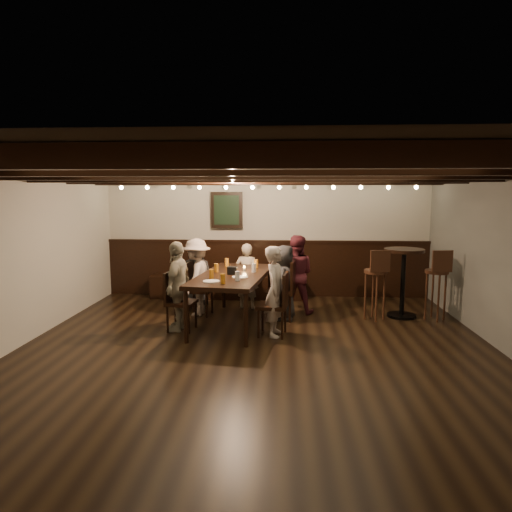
# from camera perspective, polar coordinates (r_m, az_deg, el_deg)

# --- Properties ---
(room) EXTENTS (7.00, 7.00, 7.00)m
(room) POSITION_cam_1_polar(r_m,az_deg,el_deg) (8.00, -1.02, 0.60)
(room) COLOR black
(room) RESTS_ON ground
(dining_table) EXTENTS (1.25, 2.29, 0.82)m
(dining_table) POSITION_cam_1_polar(r_m,az_deg,el_deg) (7.23, -2.90, -2.76)
(dining_table) COLOR black
(dining_table) RESTS_ON floor
(chair_left_near) EXTENTS (0.47, 0.47, 0.91)m
(chair_left_near) POSITION_cam_1_polar(r_m,az_deg,el_deg) (7.94, -7.17, -5.33)
(chair_left_near) COLOR black
(chair_left_near) RESTS_ON floor
(chair_left_far) EXTENTS (0.46, 0.46, 0.90)m
(chair_left_far) POSITION_cam_1_polar(r_m,az_deg,el_deg) (7.12, -9.41, -6.95)
(chair_left_far) COLOR black
(chair_left_far) RESTS_ON floor
(chair_right_near) EXTENTS (0.50, 0.50, 0.98)m
(chair_right_near) POSITION_cam_1_polar(r_m,az_deg,el_deg) (7.63, 3.22, -5.68)
(chair_right_near) COLOR black
(chair_right_near) RESTS_ON floor
(chair_right_far) EXTENTS (0.48, 0.48, 0.94)m
(chair_right_far) POSITION_cam_1_polar(r_m,az_deg,el_deg) (6.77, 2.20, -7.55)
(chair_right_far) COLOR black
(chair_right_far) RESTS_ON floor
(person_bench_left) EXTENTS (0.65, 0.46, 1.23)m
(person_bench_left) POSITION_cam_1_polar(r_m,az_deg,el_deg) (8.35, -7.44, -2.34)
(person_bench_left) COLOR black
(person_bench_left) RESTS_ON floor
(person_bench_centre) EXTENTS (0.47, 0.34, 1.19)m
(person_bench_centre) POSITION_cam_1_polar(r_m,az_deg,el_deg) (8.26, -1.17, -2.51)
(person_bench_centre) COLOR gray
(person_bench_centre) RESTS_ON floor
(person_bench_right) EXTENTS (0.73, 0.60, 1.37)m
(person_bench_right) POSITION_cam_1_polar(r_m,az_deg,el_deg) (7.97, 4.95, -2.29)
(person_bench_right) COLOR maroon
(person_bench_right) RESTS_ON floor
(person_left_near) EXTENTS (0.60, 0.91, 1.32)m
(person_left_near) POSITION_cam_1_polar(r_m,az_deg,el_deg) (7.88, -7.43, -2.61)
(person_left_near) COLOR #A6958D
(person_left_near) RESTS_ON floor
(person_left_far) EXTENTS (0.43, 0.84, 1.37)m
(person_left_far) POSITION_cam_1_polar(r_m,az_deg,el_deg) (7.04, -9.72, -3.72)
(person_left_far) COLOR gray
(person_left_far) RESTS_ON floor
(person_right_near) EXTENTS (0.47, 0.65, 1.24)m
(person_right_near) POSITION_cam_1_polar(r_m,az_deg,el_deg) (7.56, 3.46, -3.31)
(person_right_near) COLOR #28272A
(person_right_near) RESTS_ON floor
(person_right_far) EXTENTS (0.38, 0.52, 1.33)m
(person_right_far) POSITION_cam_1_polar(r_m,az_deg,el_deg) (6.67, 2.47, -4.43)
(person_right_far) COLOR #B09F95
(person_right_far) RESTS_ON floor
(pint_a) EXTENTS (0.07, 0.07, 0.14)m
(pint_a) POSITION_cam_1_polar(r_m,az_deg,el_deg) (7.94, -3.68, -0.80)
(pint_a) COLOR #BF7219
(pint_a) RESTS_ON dining_table
(pint_b) EXTENTS (0.07, 0.07, 0.14)m
(pint_b) POSITION_cam_1_polar(r_m,az_deg,el_deg) (7.78, 0.01, -0.96)
(pint_b) COLOR #BF7219
(pint_b) RESTS_ON dining_table
(pint_c) EXTENTS (0.07, 0.07, 0.14)m
(pint_c) POSITION_cam_1_polar(r_m,az_deg,el_deg) (7.38, -4.99, -1.48)
(pint_c) COLOR #BF7219
(pint_c) RESTS_ON dining_table
(pint_d) EXTENTS (0.07, 0.07, 0.14)m
(pint_d) POSITION_cam_1_polar(r_m,az_deg,el_deg) (7.33, -0.26, -1.50)
(pint_d) COLOR silver
(pint_d) RESTS_ON dining_table
(pint_e) EXTENTS (0.07, 0.07, 0.14)m
(pint_e) POSITION_cam_1_polar(r_m,az_deg,el_deg) (6.83, -5.60, -2.24)
(pint_e) COLOR #BF7219
(pint_e) RESTS_ON dining_table
(pint_f) EXTENTS (0.07, 0.07, 0.14)m
(pint_f) POSITION_cam_1_polar(r_m,az_deg,el_deg) (6.63, -2.35, -2.52)
(pint_f) COLOR silver
(pint_f) RESTS_ON dining_table
(pint_g) EXTENTS (0.07, 0.07, 0.14)m
(pint_g) POSITION_cam_1_polar(r_m,az_deg,el_deg) (6.43, -4.16, -2.86)
(pint_g) COLOR #BF7219
(pint_g) RESTS_ON dining_table
(plate_near) EXTENTS (0.24, 0.24, 0.01)m
(plate_near) POSITION_cam_1_polar(r_m,az_deg,el_deg) (6.59, -5.62, -3.17)
(plate_near) COLOR white
(plate_near) RESTS_ON dining_table
(plate_far) EXTENTS (0.24, 0.24, 0.01)m
(plate_far) POSITION_cam_1_polar(r_m,az_deg,el_deg) (6.89, -2.04, -2.65)
(plate_far) COLOR white
(plate_far) RESTS_ON dining_table
(condiment_caddy) EXTENTS (0.15, 0.10, 0.12)m
(condiment_caddy) POSITION_cam_1_polar(r_m,az_deg,el_deg) (7.16, -3.00, -1.83)
(condiment_caddy) COLOR black
(condiment_caddy) RESTS_ON dining_table
(candle) EXTENTS (0.05, 0.05, 0.05)m
(candle) POSITION_cam_1_polar(r_m,az_deg,el_deg) (7.47, -1.47, -1.68)
(candle) COLOR beige
(candle) RESTS_ON dining_table
(high_top_table) EXTENTS (0.66, 0.66, 1.17)m
(high_top_table) POSITION_cam_1_polar(r_m,az_deg,el_deg) (8.04, 17.93, -1.96)
(high_top_table) COLOR black
(high_top_table) RESTS_ON floor
(bar_stool_left) EXTENTS (0.38, 0.41, 1.18)m
(bar_stool_left) POSITION_cam_1_polar(r_m,az_deg,el_deg) (7.79, 14.64, -4.58)
(bar_stool_left) COLOR #361C11
(bar_stool_left) RESTS_ON floor
(bar_stool_right) EXTENTS (0.37, 0.40, 1.18)m
(bar_stool_right) POSITION_cam_1_polar(r_m,az_deg,el_deg) (8.09, 21.55, -4.42)
(bar_stool_right) COLOR #361C11
(bar_stool_right) RESTS_ON floor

